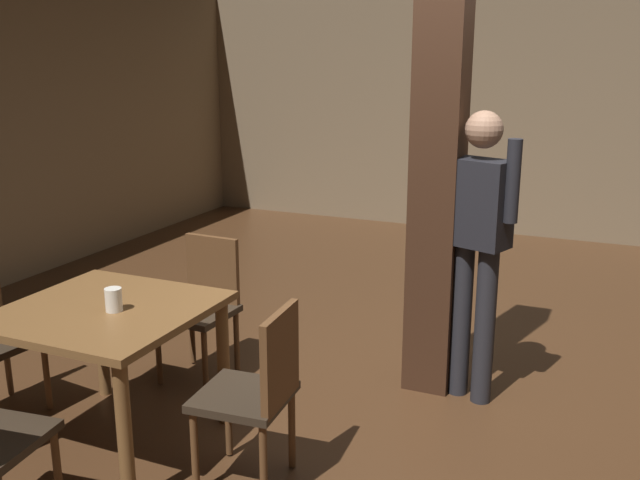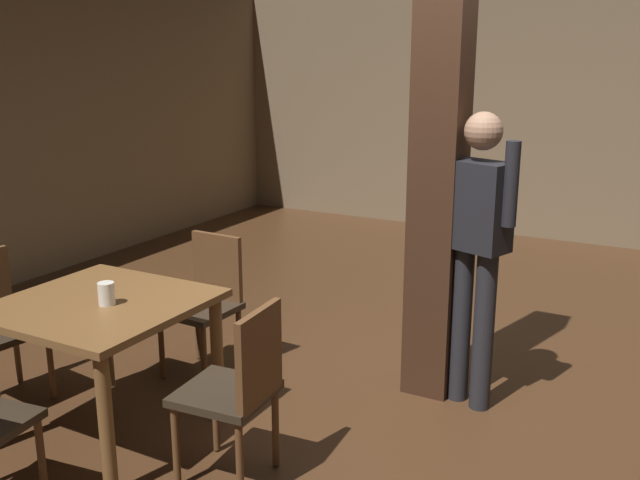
# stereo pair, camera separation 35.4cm
# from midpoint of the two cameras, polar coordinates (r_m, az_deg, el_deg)

# --- Properties ---
(ground_plane) EXTENTS (10.80, 10.80, 0.00)m
(ground_plane) POSITION_cam_midpoint_polar(r_m,az_deg,el_deg) (4.34, 4.61, -13.15)
(ground_plane) COLOR #422816
(wall_back) EXTENTS (8.00, 0.10, 2.80)m
(wall_back) POSITION_cam_midpoint_polar(r_m,az_deg,el_deg) (8.25, 15.31, 9.93)
(wall_back) COLOR #756047
(wall_back) RESTS_ON ground_plane
(pillar) EXTENTS (0.28, 0.28, 2.80)m
(pillar) POSITION_cam_midpoint_polar(r_m,az_deg,el_deg) (4.19, 7.06, 6.08)
(pillar) COLOR #382114
(pillar) RESTS_ON ground_plane
(dining_table) EXTENTS (0.99, 0.99, 0.77)m
(dining_table) POSITION_cam_midpoint_polar(r_m,az_deg,el_deg) (3.90, -19.19, -6.83)
(dining_table) COLOR brown
(dining_table) RESTS_ON ground_plane
(chair_north) EXTENTS (0.44, 0.44, 0.89)m
(chair_north) POSITION_cam_midpoint_polar(r_m,az_deg,el_deg) (4.60, -11.51, -4.80)
(chair_north) COLOR #2D2319
(chair_north) RESTS_ON ground_plane
(chair_east) EXTENTS (0.45, 0.45, 0.89)m
(chair_east) POSITION_cam_midpoint_polar(r_m,az_deg,el_deg) (3.43, -8.01, -11.70)
(chair_east) COLOR #2D2319
(chair_east) RESTS_ON ground_plane
(napkin_cup) EXTENTS (0.08, 0.08, 0.12)m
(napkin_cup) POSITION_cam_midpoint_polar(r_m,az_deg,el_deg) (3.77, -18.80, -4.58)
(napkin_cup) COLOR silver
(napkin_cup) RESTS_ON dining_table
(standing_person) EXTENTS (0.47, 0.30, 1.72)m
(standing_person) POSITION_cam_midpoint_polar(r_m,az_deg,el_deg) (4.14, 10.15, 0.21)
(standing_person) COLOR black
(standing_person) RESTS_ON ground_plane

